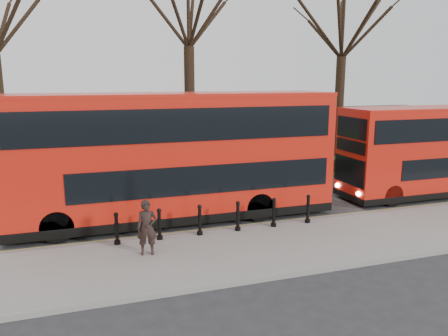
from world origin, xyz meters
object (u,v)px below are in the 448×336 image
object	(u,v)px
bollard_row	(219,219)
bus_lead	(175,157)
bus_rear	(445,150)
pedestrian	(147,228)

from	to	relation	value
bollard_row	bus_lead	bearing A→B (deg)	112.57
bollard_row	bus_lead	world-z (taller)	bus_lead
bus_rear	bollard_row	bearing A→B (deg)	-169.25
bollard_row	bus_lead	size ratio (longest dim) A/B	0.58
bus_lead	bus_rear	distance (m)	12.71
pedestrian	bus_rear	bearing A→B (deg)	21.88
bus_lead	bus_rear	xyz separation A→B (m)	(12.70, -0.15, -0.37)
bollard_row	pedestrian	size ratio (longest dim) A/B	4.18
bus_lead	pedestrian	xyz separation A→B (m)	(-1.62, -3.48, -1.44)
bus_lead	bus_rear	bearing A→B (deg)	-0.66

